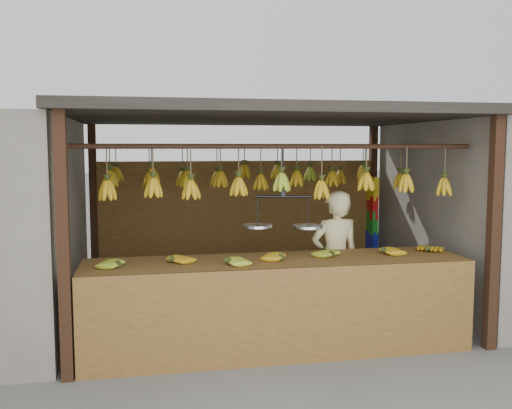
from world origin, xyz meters
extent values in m
plane|color=#5B5B57|center=(0.00, 0.00, 0.00)|extent=(80.00, 80.00, 0.00)
cube|color=black|center=(-2.00, -1.50, 1.15)|extent=(0.10, 0.10, 2.30)
cube|color=black|center=(2.00, -1.50, 1.15)|extent=(0.10, 0.10, 2.30)
cube|color=black|center=(-2.00, 1.50, 1.15)|extent=(0.10, 0.10, 2.30)
cube|color=black|center=(2.00, 1.50, 1.15)|extent=(0.10, 0.10, 2.30)
cube|color=black|center=(0.00, 0.00, 2.35)|extent=(4.30, 3.30, 0.10)
cylinder|color=black|center=(0.00, -1.00, 2.00)|extent=(4.00, 0.05, 0.05)
cylinder|color=black|center=(0.00, 0.00, 2.00)|extent=(4.00, 0.05, 0.05)
cylinder|color=black|center=(0.00, 1.00, 2.00)|extent=(4.00, 0.05, 0.05)
cube|color=brown|center=(0.00, 1.50, 0.90)|extent=(4.00, 0.06, 1.80)
cube|color=brown|center=(-0.07, -1.10, 0.86)|extent=(3.73, 0.83, 0.08)
cube|color=brown|center=(-0.07, -1.51, 0.45)|extent=(3.73, 0.04, 0.90)
cube|color=black|center=(-1.83, -1.46, 0.41)|extent=(0.07, 0.07, 0.82)
cube|color=black|center=(1.70, -1.46, 0.41)|extent=(0.07, 0.07, 0.82)
cube|color=black|center=(-1.83, -0.74, 0.41)|extent=(0.07, 0.07, 0.82)
cube|color=black|center=(1.70, -0.74, 0.41)|extent=(0.07, 0.07, 0.82)
ellipsoid|color=#92A523|center=(-1.56, -1.19, 0.93)|extent=(0.29, 0.26, 0.06)
ellipsoid|color=#B08612|center=(-1.07, -1.11, 0.93)|extent=(0.30, 0.28, 0.06)
ellipsoid|color=#92A523|center=(-0.57, -1.29, 0.93)|extent=(0.27, 0.23, 0.06)
ellipsoid|color=#B08612|center=(-0.03, -1.15, 0.93)|extent=(0.30, 0.27, 0.06)
ellipsoid|color=#92A523|center=(0.50, -1.11, 0.93)|extent=(0.29, 0.30, 0.06)
ellipsoid|color=#B08612|center=(1.07, -1.06, 0.93)|extent=(0.25, 0.20, 0.06)
ellipsoid|color=#B08612|center=(1.56, -1.05, 0.93)|extent=(0.29, 0.30, 0.06)
ellipsoid|color=#B08612|center=(-1.66, -0.97, 1.59)|extent=(0.16, 0.16, 0.28)
ellipsoid|color=#B08612|center=(-1.24, -0.99, 1.61)|extent=(0.16, 0.16, 0.28)
ellipsoid|color=#B08612|center=(-0.89, -1.01, 1.59)|extent=(0.16, 0.16, 0.28)
ellipsoid|color=#B08612|center=(-0.42, -0.95, 1.61)|extent=(0.16, 0.16, 0.28)
ellipsoid|color=#92A523|center=(0.00, -0.99, 1.65)|extent=(0.16, 0.16, 0.28)
ellipsoid|color=#B08612|center=(0.40, -1.02, 1.57)|extent=(0.16, 0.16, 0.28)
ellipsoid|color=#B08612|center=(0.89, -0.98, 1.64)|extent=(0.16, 0.16, 0.28)
ellipsoid|color=#B08612|center=(1.30, -1.04, 1.63)|extent=(0.16, 0.16, 0.28)
ellipsoid|color=#B08612|center=(1.74, -1.00, 1.58)|extent=(0.16, 0.16, 0.28)
ellipsoid|color=#B08612|center=(-1.69, 0.01, 1.65)|extent=(0.16, 0.16, 0.28)
ellipsoid|color=#B08612|center=(-1.24, 0.03, 1.67)|extent=(0.16, 0.16, 0.28)
ellipsoid|color=#B08612|center=(-0.84, 0.04, 1.63)|extent=(0.16, 0.16, 0.28)
ellipsoid|color=#B08612|center=(-0.47, 0.03, 1.63)|extent=(0.16, 0.16, 0.28)
ellipsoid|color=#B08612|center=(0.00, 0.03, 1.59)|extent=(0.16, 0.16, 0.28)
ellipsoid|color=#B08612|center=(0.42, -0.03, 1.63)|extent=(0.16, 0.16, 0.28)
ellipsoid|color=#B08612|center=(0.87, 0.03, 1.62)|extent=(0.16, 0.16, 0.28)
ellipsoid|color=#B08612|center=(1.26, -0.04, 1.65)|extent=(0.16, 0.16, 0.28)
ellipsoid|color=#B08612|center=(1.74, 0.04, 1.58)|extent=(0.16, 0.16, 0.28)
ellipsoid|color=#B08612|center=(-1.67, 0.98, 1.65)|extent=(0.16, 0.16, 0.28)
ellipsoid|color=#B08612|center=(-1.26, 0.99, 1.57)|extent=(0.16, 0.16, 0.28)
ellipsoid|color=#B08612|center=(-0.83, 1.04, 1.58)|extent=(0.16, 0.16, 0.28)
ellipsoid|color=#B08612|center=(-0.38, 1.00, 1.58)|extent=(0.16, 0.16, 0.28)
ellipsoid|color=#B08612|center=(-0.02, 0.99, 1.67)|extent=(0.16, 0.16, 0.28)
ellipsoid|color=#B08612|center=(0.43, 1.00, 1.66)|extent=(0.16, 0.16, 0.28)
ellipsoid|color=#92A523|center=(0.87, 0.96, 1.63)|extent=(0.16, 0.16, 0.28)
ellipsoid|color=#B08612|center=(1.30, 0.96, 1.58)|extent=(0.16, 0.16, 0.28)
ellipsoid|color=#B08612|center=(1.66, 1.03, 1.65)|extent=(0.16, 0.16, 0.28)
cylinder|color=black|center=(0.01, -1.00, 1.75)|extent=(0.02, 0.02, 0.49)
cylinder|color=black|center=(0.01, -1.00, 1.51)|extent=(0.53, 0.17, 0.02)
cylinder|color=silver|center=(-0.23, -0.93, 1.21)|extent=(0.29, 0.29, 0.02)
cylinder|color=silver|center=(0.25, -1.07, 1.21)|extent=(0.29, 0.29, 0.02)
imported|color=beige|center=(0.70, -0.60, 0.76)|extent=(0.59, 0.41, 1.52)
cube|color=yellow|center=(1.94, 1.35, 1.39)|extent=(0.08, 0.26, 0.34)
cube|color=red|center=(1.94, 1.35, 1.11)|extent=(0.08, 0.26, 0.34)
cube|color=#199926|center=(1.94, 1.35, 0.89)|extent=(0.08, 0.26, 0.34)
cube|color=#1426BF|center=(1.94, 1.35, 0.60)|extent=(0.08, 0.26, 0.34)
camera|label=1|loc=(-1.33, -6.43, 1.99)|focal=40.00mm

